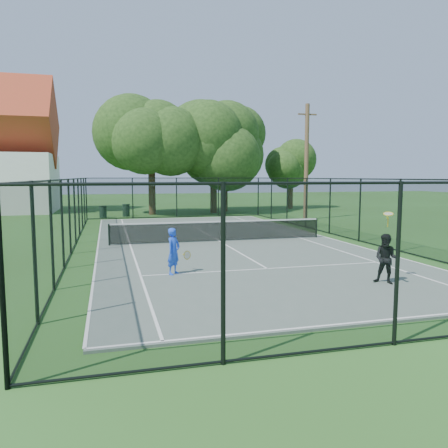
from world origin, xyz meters
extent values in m
plane|color=#274C1A|center=(0.00, 0.00, 0.00)|extent=(120.00, 120.00, 0.00)
cube|color=#57675D|center=(0.00, 0.00, 0.03)|extent=(11.00, 24.00, 0.06)
cylinder|color=black|center=(-5.00, 0.00, 0.53)|extent=(0.08, 0.08, 0.95)
cylinder|color=black|center=(5.00, 0.00, 0.53)|extent=(0.08, 0.08, 0.95)
cube|color=black|center=(0.00, 0.00, 0.53)|extent=(10.00, 0.03, 0.88)
cube|color=white|center=(0.00, 0.00, 0.98)|extent=(10.00, 0.05, 0.06)
cylinder|color=#332114|center=(-1.53, 16.03, 2.09)|extent=(0.56, 0.56, 4.18)
sphere|color=black|center=(-1.53, 16.03, 6.07)|extent=(7.55, 7.55, 7.55)
cylinder|color=#332114|center=(3.69, 16.42, 1.83)|extent=(0.56, 0.56, 3.67)
sphere|color=black|center=(3.69, 16.42, 5.31)|extent=(6.57, 6.57, 6.57)
cylinder|color=#332114|center=(5.04, 17.88, 2.05)|extent=(0.56, 0.56, 4.10)
sphere|color=black|center=(5.04, 17.88, 5.72)|extent=(6.50, 6.50, 6.50)
cylinder|color=#332114|center=(12.09, 19.59, 1.32)|extent=(0.56, 0.56, 2.65)
sphere|color=black|center=(12.09, 19.59, 3.80)|extent=(4.62, 4.62, 4.62)
cylinder|color=black|center=(-5.39, 14.21, 0.43)|extent=(0.54, 0.54, 0.86)
cylinder|color=black|center=(-5.39, 14.21, 0.88)|extent=(0.58, 0.58, 0.05)
cylinder|color=black|center=(-3.67, 14.84, 0.45)|extent=(0.54, 0.54, 0.91)
cylinder|color=black|center=(-3.67, 14.84, 0.93)|extent=(0.58, 0.58, 0.05)
cylinder|color=#4C3823|center=(8.69, 9.00, 4.08)|extent=(0.30, 0.30, 8.15)
cube|color=#4C3823|center=(8.69, 9.00, 7.42)|extent=(1.40, 0.10, 0.10)
imported|color=blue|center=(-3.09, -6.40, 0.78)|extent=(0.61, 0.62, 1.44)
torus|color=gold|center=(-2.64, -6.25, 0.61)|extent=(0.27, 0.18, 0.29)
cylinder|color=silver|center=(-2.64, -6.25, 0.61)|extent=(0.23, 0.15, 0.25)
imported|color=black|center=(2.55, -9.13, 0.77)|extent=(0.87, 0.86, 1.42)
torus|color=gold|center=(2.80, -8.78, 2.01)|extent=(0.30, 0.28, 0.14)
cylinder|color=silver|center=(2.80, -8.78, 2.01)|extent=(0.26, 0.24, 0.11)
sphere|color=#CCE526|center=(2.83, -8.69, 1.90)|extent=(0.07, 0.07, 0.07)
camera|label=1|loc=(-5.01, -19.66, 3.08)|focal=35.00mm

